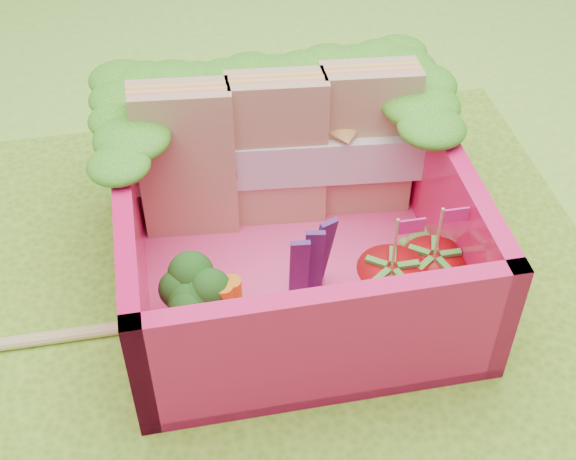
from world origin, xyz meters
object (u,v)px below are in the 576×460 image
(sandwich_stack, at_px, (278,151))
(broccoli, at_px, (191,298))
(strawberry_right, at_px, (431,278))
(chopsticks, at_px, (41,339))
(strawberry_left, at_px, (389,291))
(bento_box, at_px, (292,225))

(sandwich_stack, height_order, broccoli, sandwich_stack)
(broccoli, bearing_deg, strawberry_right, -1.04)
(sandwich_stack, bearing_deg, broccoli, -125.85)
(sandwich_stack, distance_m, chopsticks, 1.17)
(strawberry_left, bearing_deg, strawberry_right, 13.43)
(bento_box, relative_size, broccoli, 3.76)
(broccoli, bearing_deg, strawberry_left, -4.61)
(chopsticks, bearing_deg, broccoli, -9.74)
(bento_box, distance_m, strawberry_left, 0.45)
(sandwich_stack, height_order, chopsticks, sandwich_stack)
(strawberry_right, bearing_deg, broccoli, 178.96)
(bento_box, bearing_deg, sandwich_stack, 89.20)
(bento_box, height_order, strawberry_right, bento_box)
(sandwich_stack, bearing_deg, chopsticks, -153.65)
(strawberry_left, distance_m, chopsticks, 1.32)
(broccoli, xyz_separation_m, strawberry_left, (0.72, -0.06, -0.05))
(bento_box, height_order, sandwich_stack, sandwich_stack)
(bento_box, xyz_separation_m, broccoli, (-0.42, -0.27, -0.04))
(bento_box, relative_size, strawberry_left, 2.62)
(strawberry_right, bearing_deg, strawberry_left, -166.57)
(strawberry_left, relative_size, chopsticks, 0.24)
(sandwich_stack, relative_size, strawberry_left, 2.51)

